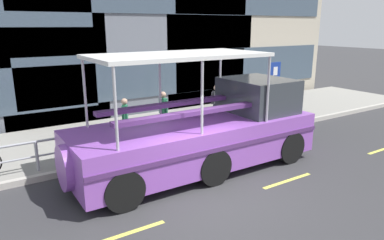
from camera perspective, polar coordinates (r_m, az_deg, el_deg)
ground_plane at (r=9.28m, az=1.90°, el=-11.77°), size 120.00×120.00×0.00m
sidewalk at (r=13.89m, az=-11.36°, el=-2.43°), size 32.00×4.80×0.18m
curb_edge at (r=11.72m, az=-6.81°, el=-5.53°), size 32.00×0.18×0.18m
lane_centreline at (r=8.83m, az=4.25°, el=-13.25°), size 25.80×0.12×0.01m
curb_guardrail at (r=11.97m, az=-5.74°, el=-1.57°), size 11.42×0.09×0.89m
parking_sign at (r=15.67m, az=13.07°, el=6.16°), size 0.60×0.12×2.49m
duck_tour_boat at (r=10.67m, az=2.94°, el=-1.78°), size 9.19×2.63×3.45m
pedestrian_near_bow at (r=15.07m, az=3.86°, el=3.27°), size 0.45×0.21×1.56m
pedestrian_mid_left at (r=13.22m, az=-4.63°, el=1.81°), size 0.23×0.47×1.64m
pedestrian_mid_right at (r=12.48m, az=-10.72°, el=0.61°), size 0.30×0.40×1.58m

